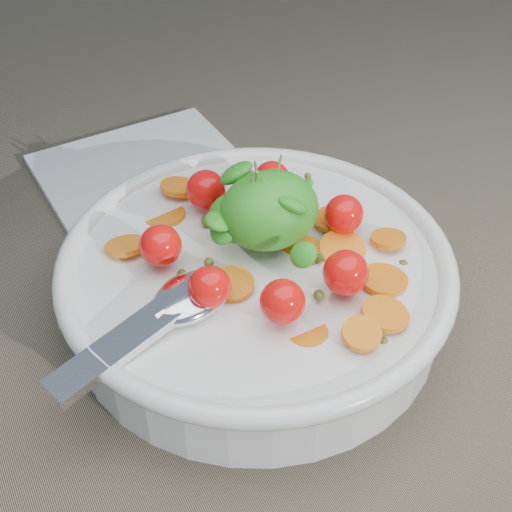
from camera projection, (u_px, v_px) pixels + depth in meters
name	position (u px, v px, depth m)	size (l,w,h in m)	color
ground	(258.00, 293.00, 0.55)	(6.00, 6.00, 0.00)	#7A6E57
bowl	(256.00, 280.00, 0.52)	(0.30, 0.28, 0.12)	white
napkin	(145.00, 173.00, 0.67)	(0.18, 0.16, 0.01)	silver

